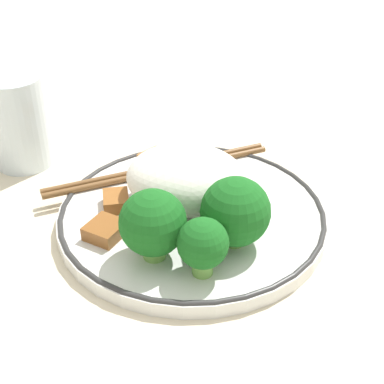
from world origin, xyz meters
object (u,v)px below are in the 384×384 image
Objects in this scene: broccoli_back_left at (153,223)px; chopsticks at (160,169)px; broccoli_back_center at (203,244)px; drinking_glass at (19,122)px; plate at (192,214)px; broccoli_back_right at (235,212)px.

broccoli_back_left is 0.31× the size of chopsticks.
drinking_glass reaches higher than broccoli_back_center.
plate is at bearing -49.58° from chopsticks.
chopsticks is at bearing 130.42° from plate.
broccoli_back_center reaches higher than plate.
broccoli_back_right is (0.06, 0.03, -0.00)m from broccoli_back_left.
broccoli_back_left is (-0.01, -0.07, 0.04)m from plate.
broccoli_back_center is (0.03, -0.08, 0.03)m from plate.
broccoli_back_center is 0.81× the size of broccoli_back_right.
chopsticks is (-0.08, 0.14, -0.03)m from broccoli_back_center.
chopsticks is at bearing 135.00° from broccoli_back_right.
plate is 0.08m from broccoli_back_left.
broccoli_back_left is at bearing -34.63° from drinking_glass.
broccoli_back_center is at bearing -31.21° from drinking_glass.
broccoli_back_left and broccoli_back_right have the same top height.
plate is 0.07m from broccoli_back_right.
chopsticks is (-0.05, 0.06, 0.01)m from plate.
plate is at bearing 140.86° from broccoli_back_right.
broccoli_back_center is at bearing -60.47° from chopsticks.
plate is 0.22m from drinking_glass.
broccoli_back_right is at bearing 29.32° from broccoli_back_left.
broccoli_back_center is at bearing -111.50° from broccoli_back_right.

